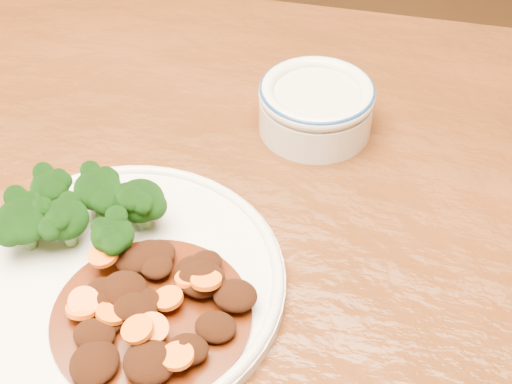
# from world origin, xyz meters

# --- Properties ---
(dining_table) EXTENTS (1.52, 0.93, 0.75)m
(dining_table) POSITION_xyz_m (0.00, 0.00, 0.67)
(dining_table) COLOR #5D2910
(dining_table) RESTS_ON ground
(dinner_plate) EXTENTS (0.28, 0.28, 0.02)m
(dinner_plate) POSITION_xyz_m (0.04, -0.04, 0.76)
(dinner_plate) COLOR silver
(dinner_plate) RESTS_ON dining_table
(broccoli_florets) EXTENTS (0.13, 0.09, 0.05)m
(broccoli_florets) POSITION_xyz_m (-0.01, -0.00, 0.79)
(broccoli_florets) COLOR #5A8946
(broccoli_florets) RESTS_ON dinner_plate
(mince_stew) EXTENTS (0.16, 0.16, 0.03)m
(mince_stew) POSITION_xyz_m (0.08, -0.07, 0.77)
(mince_stew) COLOR #4C1F08
(mince_stew) RESTS_ON dinner_plate
(dip_bowl) EXTENTS (0.12, 0.12, 0.05)m
(dip_bowl) POSITION_xyz_m (0.16, 0.20, 0.78)
(dip_bowl) COLOR beige
(dip_bowl) RESTS_ON dining_table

